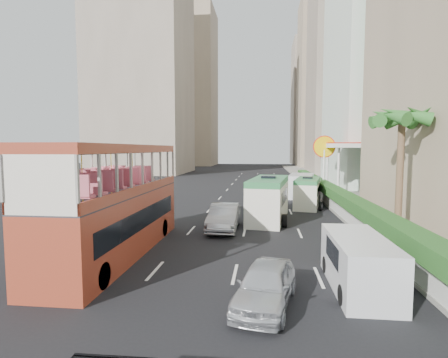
# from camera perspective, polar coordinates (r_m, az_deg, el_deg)

# --- Properties ---
(ground_plane) EXTENTS (200.00, 200.00, 0.00)m
(ground_plane) POSITION_cam_1_polar(r_m,az_deg,el_deg) (15.97, 3.84, -12.81)
(ground_plane) COLOR black
(ground_plane) RESTS_ON ground
(double_decker_bus) EXTENTS (2.50, 11.00, 5.06)m
(double_decker_bus) POSITION_cam_1_polar(r_m,az_deg,el_deg) (16.76, -17.10, -3.30)
(double_decker_bus) COLOR #9C3721
(double_decker_bus) RESTS_ON ground
(car_silver_lane_a) EXTENTS (1.69, 4.73, 1.55)m
(car_silver_lane_a) POSITION_cam_1_polar(r_m,az_deg,el_deg) (21.30, 0.01, -8.28)
(car_silver_lane_a) COLOR silver
(car_silver_lane_a) RESTS_ON ground
(car_silver_lane_b) EXTENTS (2.34, 4.17, 1.34)m
(car_silver_lane_b) POSITION_cam_1_polar(r_m,az_deg,el_deg) (11.63, 6.75, -19.82)
(car_silver_lane_b) COLOR silver
(car_silver_lane_b) RESTS_ON ground
(van_asset) EXTENTS (2.53, 4.72, 1.26)m
(van_asset) POSITION_cam_1_polar(r_m,az_deg,el_deg) (34.07, 6.45, -3.33)
(van_asset) COLOR silver
(van_asset) RESTS_ON ground
(minibus_near) EXTENTS (3.06, 6.74, 2.88)m
(minibus_near) POSITION_cam_1_polar(r_m,az_deg,el_deg) (24.11, 7.27, -3.28)
(minibus_near) COLOR silver
(minibus_near) RESTS_ON ground
(minibus_far) EXTENTS (2.85, 5.66, 2.40)m
(minibus_far) POSITION_cam_1_polar(r_m,az_deg,el_deg) (30.24, 13.48, -2.18)
(minibus_far) COLOR silver
(minibus_far) RESTS_ON ground
(panel_van_near) EXTENTS (1.81, 4.52, 1.81)m
(panel_van_near) POSITION_cam_1_polar(r_m,az_deg,el_deg) (13.33, 21.10, -12.68)
(panel_van_near) COLOR silver
(panel_van_near) RESTS_ON ground
(panel_van_far) EXTENTS (3.22, 5.99, 2.27)m
(panel_van_far) POSITION_cam_1_polar(r_m,az_deg,el_deg) (36.56, 12.49, -1.06)
(panel_van_far) COLOR silver
(panel_van_far) RESTS_ON ground
(sidewalk) EXTENTS (6.00, 120.00, 0.18)m
(sidewalk) POSITION_cam_1_polar(r_m,az_deg,el_deg) (41.33, 18.03, -1.96)
(sidewalk) COLOR #99968C
(sidewalk) RESTS_ON ground
(kerb_wall) EXTENTS (0.30, 44.00, 1.00)m
(kerb_wall) POSITION_cam_1_polar(r_m,az_deg,el_deg) (30.01, 17.02, -3.32)
(kerb_wall) COLOR silver
(kerb_wall) RESTS_ON sidewalk
(hedge) EXTENTS (1.10, 44.00, 0.70)m
(hedge) POSITION_cam_1_polar(r_m,az_deg,el_deg) (29.91, 17.06, -1.70)
(hedge) COLOR #2D6626
(hedge) RESTS_ON kerb_wall
(palm_tree) EXTENTS (0.36, 0.36, 6.40)m
(palm_tree) POSITION_cam_1_polar(r_m,az_deg,el_deg) (20.54, 26.74, 0.25)
(palm_tree) COLOR brown
(palm_tree) RESTS_ON sidewalk
(shell_station) EXTENTS (6.50, 8.00, 5.50)m
(shell_station) POSITION_cam_1_polar(r_m,az_deg,el_deg) (39.38, 20.14, 1.53)
(shell_station) COLOR silver
(shell_station) RESTS_ON ground
(tower_mid) EXTENTS (16.00, 16.00, 50.00)m
(tower_mid) POSITION_cam_1_polar(r_m,az_deg,el_deg) (77.88, 20.27, 19.59)
(tower_mid) COLOR #A1917F
(tower_mid) RESTS_ON ground
(tower_far_a) EXTENTS (14.00, 14.00, 44.00)m
(tower_far_a) POSITION_cam_1_polar(r_m,az_deg,el_deg) (100.04, 16.26, 14.57)
(tower_far_a) COLOR tan
(tower_far_a) RESTS_ON ground
(tower_far_b) EXTENTS (14.00, 14.00, 40.00)m
(tower_far_b) POSITION_cam_1_polar(r_m,az_deg,el_deg) (121.26, 14.43, 11.92)
(tower_far_b) COLOR #A1917F
(tower_far_b) RESTS_ON ground
(tower_left_a) EXTENTS (18.00, 18.00, 52.00)m
(tower_left_a) POSITION_cam_1_polar(r_m,az_deg,el_deg) (77.35, -13.30, 20.63)
(tower_left_a) COLOR #A1917F
(tower_left_a) RESTS_ON ground
(tower_left_b) EXTENTS (16.00, 16.00, 46.00)m
(tower_left_b) POSITION_cam_1_polar(r_m,az_deg,el_deg) (109.13, -5.84, 14.44)
(tower_left_b) COLOR tan
(tower_left_b) RESTS_ON ground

